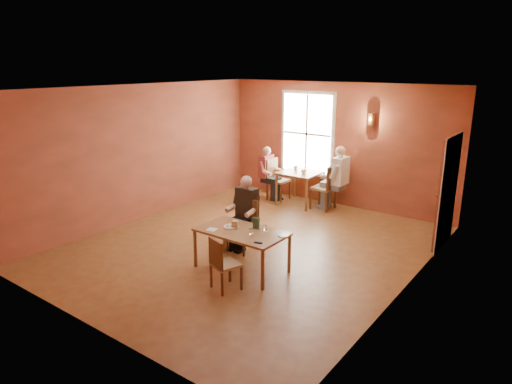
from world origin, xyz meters
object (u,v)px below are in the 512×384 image
Objects in this scene: diner_main at (241,217)px; chair_diner_white at (323,187)px; chair_diner_maroon at (279,180)px; chair_diner_main at (242,226)px; main_table at (242,250)px; chair_empty at (226,263)px; diner_white at (325,179)px; second_table at (300,188)px; diner_maroon at (278,174)px.

diner_main is 3.24m from chair_diner_white.
chair_diner_white is 1.04× the size of chair_diner_maroon.
chair_diner_main is 0.73× the size of diner_main.
diner_main is (-0.50, 0.62, 0.32)m from main_table.
chair_diner_white reaches higher than chair_diner_main.
main_table is 0.86m from diner_main.
chair_diner_maroon is at bearing 115.21° from main_table.
chair_diner_main is at bearing 137.75° from chair_empty.
chair_diner_white is at bearing 90.00° from diner_white.
chair_diner_main is 3.21m from diner_white.
second_table reaches higher than main_table.
diner_main is at bearing 22.57° from diner_maroon.
diner_maroon is (-1.33, 0.00, 0.11)m from chair_diner_white.
chair_empty is at bearing -170.67° from chair_diner_white.
main_table is 1.38× the size of chair_diner_white.
chair_diner_white is (-0.51, 3.85, 0.19)m from main_table.
chair_empty is 0.92× the size of second_table.
diner_main reaches higher than chair_diner_white.
main_table is 1.00× the size of diner_white.
diner_main reaches higher than main_table.
main_table is 3.89m from chair_diner_white.
main_table is 1.43× the size of chair_diner_maroon.
diner_main is at bearing 179.72° from diner_white.
diner_main reaches higher than chair_diner_main.
chair_diner_maroon reaches higher than chair_empty.
diner_white reaches higher than diner_maroon.
chair_diner_main is 3.48m from diner_maroon.
diner_main is at bearing 22.12° from chair_diner_maroon.
chair_diner_white reaches higher than chair_diner_maroon.
second_table is at bearing 90.00° from diner_white.
chair_diner_main is 0.65× the size of diner_white.
diner_maroon reaches higher than second_table.
diner_maroon is (-1.34, 3.23, -0.01)m from diner_main.
diner_main is 3.49m from chair_diner_maroon.
diner_maroon is (-0.03, 0.00, 0.13)m from chair_diner_maroon.
chair_empty is 4.61m from chair_diner_white.
chair_diner_white is 1.30m from chair_diner_maroon.
diner_main is 3.31m from second_table.
diner_maroon is at bearing -67.43° from diner_main.
second_table is (-1.40, 4.55, -0.02)m from chair_empty.
second_table is 0.72m from diner_maroon.
chair_diner_main is at bearing 179.72° from diner_white.
diner_main is 1.02× the size of diner_maroon.
diner_main reaches higher than chair_empty.
diner_main reaches higher than diner_maroon.
chair_diner_white is at bearing 90.00° from chair_diner_maroon.
chair_diner_maroon is (-1.31, 3.23, -0.14)m from diner_main.
main_table is 0.83m from chair_diner_main.
chair_empty is at bearing 118.63° from chair_diner_main.
chair_diner_maroon is (-0.65, 0.00, 0.12)m from second_table.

